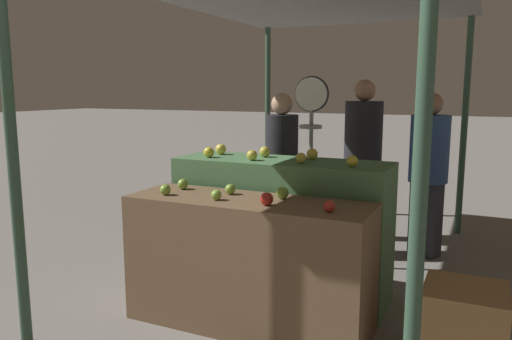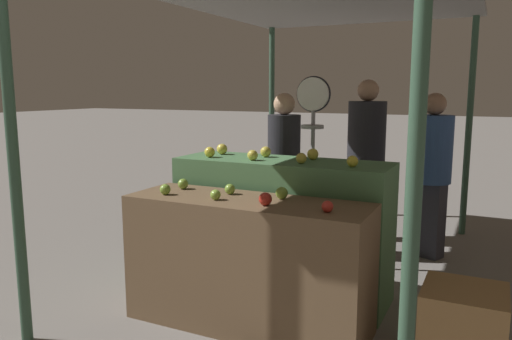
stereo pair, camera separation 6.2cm
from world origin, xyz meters
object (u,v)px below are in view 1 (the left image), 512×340
Objects in this scene: person_customer_left at (429,164)px; produce_scale at (311,128)px; person_vendor_at_scale at (282,162)px; person_customer_right at (363,149)px; wooden_crate_side at (464,325)px.

produce_scale is at bearing 62.16° from person_customer_left.
person_vendor_at_scale is (-0.39, 0.27, -0.36)m from produce_scale.
produce_scale reaches higher than person_vendor_at_scale.
person_customer_right is 2.63m from wooden_crate_side.
wooden_crate_side is at bearing -40.68° from produce_scale.
person_customer_left is at bearing 138.55° from person_customer_right.
person_customer_left is 0.92× the size of person_customer_right.
person_customer_left reaches higher than wooden_crate_side.
produce_scale is at bearing 115.79° from person_vendor_at_scale.
person_vendor_at_scale is 2.36m from wooden_crate_side.
person_vendor_at_scale is 1.00× the size of person_customer_left.
produce_scale reaches higher than person_customer_right.
wooden_crate_side is (1.14, -2.25, -0.75)m from person_customer_right.
person_customer_right is at bearing 116.92° from wooden_crate_side.
person_vendor_at_scale is 1.02m from person_customer_right.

